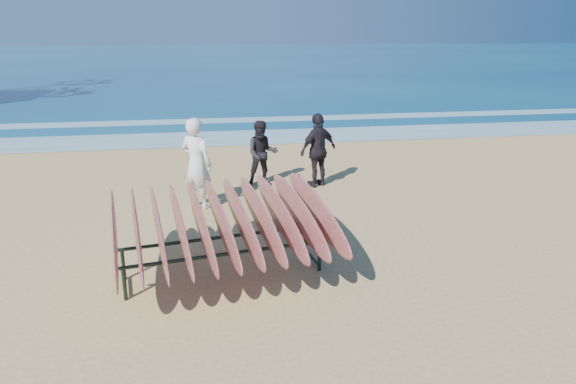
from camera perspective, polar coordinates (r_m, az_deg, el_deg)
name	(u,v)px	position (r m, az deg, el deg)	size (l,w,h in m)	color
ground	(296,261)	(8.59, 0.85, -7.68)	(120.00, 120.00, 0.00)	tan
ocean	(215,59)	(62.75, -8.09, 14.44)	(160.00, 160.00, 0.00)	navy
foam_near	(246,137)	(18.06, -4.64, 6.08)	(160.00, 160.00, 0.00)	white
foam_far	(240,120)	(21.49, -5.41, 7.97)	(160.00, 160.00, 0.00)	white
surfboard_rack	(222,223)	(7.85, -7.39, -3.41)	(3.58, 3.29, 1.39)	black
person_white	(196,164)	(10.92, -10.14, 3.13)	(0.71, 0.46, 1.94)	white
person_dark_a	(262,153)	(12.38, -2.89, 4.30)	(0.77, 0.60, 1.58)	black
person_dark_b	(318,150)	(12.30, 3.37, 4.65)	(1.04, 0.43, 1.77)	black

